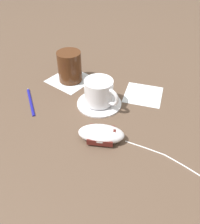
{
  "coord_description": "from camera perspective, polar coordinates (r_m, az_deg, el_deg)",
  "views": [
    {
      "loc": [
        -0.25,
        0.55,
        0.46
      ],
      "look_at": [
        -0.07,
        0.07,
        0.03
      ],
      "focal_mm": 40.0,
      "sensor_mm": 36.0,
      "label": 1
    }
  ],
  "objects": [
    {
      "name": "drinking_glass",
      "position": [
        0.84,
        -6.96,
        10.28
      ],
      "size": [
        0.08,
        0.08,
        0.1
      ],
      "primitive_type": "cylinder",
      "color": "#4C2814",
      "rests_on": "napkin_under_glass"
    },
    {
      "name": "pen",
      "position": [
        0.79,
        -15.61,
        2.6
      ],
      "size": [
        0.1,
        0.12,
        0.01
      ],
      "color": "navy",
      "rests_on": "ground"
    },
    {
      "name": "computer_mouse",
      "position": [
        0.63,
        0.3,
        -5.0
      ],
      "size": [
        0.13,
        0.09,
        0.04
      ],
      "color": "silver",
      "rests_on": "ground"
    },
    {
      "name": "napkin_under_glass",
      "position": [
        0.87,
        -6.81,
        7.36
      ],
      "size": [
        0.16,
        0.16,
        0.0
      ],
      "primitive_type": "cube",
      "rotation": [
        0.0,
        0.0,
        -0.3
      ],
      "color": "white",
      "rests_on": "ground"
    },
    {
      "name": "napkin_spare",
      "position": [
        0.8,
        9.84,
        3.96
      ],
      "size": [
        0.12,
        0.12,
        0.0
      ],
      "primitive_type": "cube",
      "rotation": [
        0.0,
        0.0,
        0.08
      ],
      "color": "white",
      "rests_on": "ground"
    },
    {
      "name": "ground_plane",
      "position": [
        0.76,
        -2.71,
        2.46
      ],
      "size": [
        3.0,
        3.0,
        0.0
      ],
      "primitive_type": "plane",
      "color": "brown"
    },
    {
      "name": "saucer",
      "position": [
        0.75,
        -0.24,
        2.04
      ],
      "size": [
        0.13,
        0.13,
        0.01
      ],
      "primitive_type": "cylinder",
      "color": "white",
      "rests_on": "ground"
    },
    {
      "name": "coffee_cup",
      "position": [
        0.72,
        -0.19,
        4.6
      ],
      "size": [
        0.11,
        0.08,
        0.07
      ],
      "color": "white",
      "rests_on": "saucer"
    },
    {
      "name": "mouse_cable",
      "position": [
        0.62,
        16.55,
        -10.65
      ],
      "size": [
        0.25,
        0.05,
        0.0
      ],
      "color": "white",
      "rests_on": "ground"
    }
  ]
}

